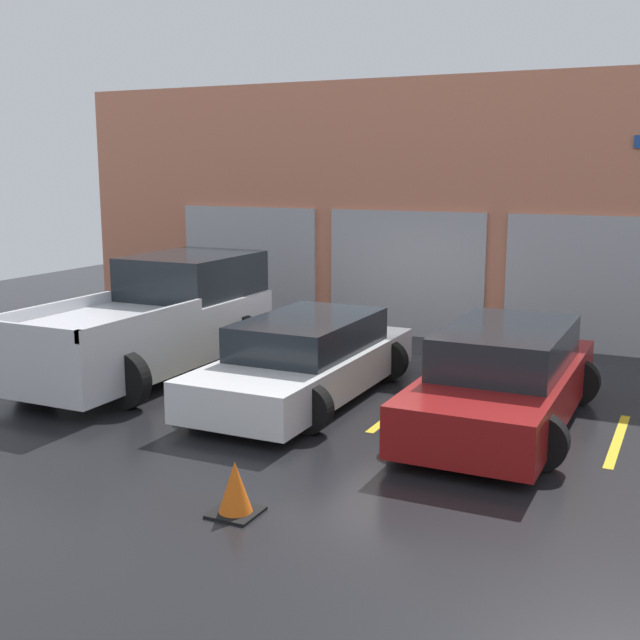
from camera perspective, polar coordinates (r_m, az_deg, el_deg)
ground_plane at (r=13.82m, az=2.64°, el=-3.44°), size 28.00×28.00×0.00m
shophouse_building at (r=16.50m, az=7.19°, el=7.68°), size 16.08×0.68×5.14m
pickup_truck at (r=13.69m, az=-11.55°, el=-0.05°), size 2.53×5.15×1.88m
sedan_white at (r=11.97m, az=-0.97°, el=-2.85°), size 2.17×4.63×1.21m
sedan_side at (r=11.00m, az=12.96°, el=-4.11°), size 2.16×4.61×1.33m
parking_stripe_far_left at (r=14.56m, az=-16.84°, el=-3.15°), size 0.12×2.20×0.01m
parking_stripe_left at (r=12.80m, az=-6.97°, el=-4.67°), size 0.12×2.20×0.01m
parking_stripe_centre at (r=11.54m, az=5.58°, el=-6.38°), size 0.12×2.20×0.01m
parking_stripe_right at (r=10.94m, az=20.40°, el=-7.99°), size 0.12×2.20×0.01m
traffic_cone at (r=8.18m, az=-6.05°, el=-11.93°), size 0.47×0.47×0.55m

